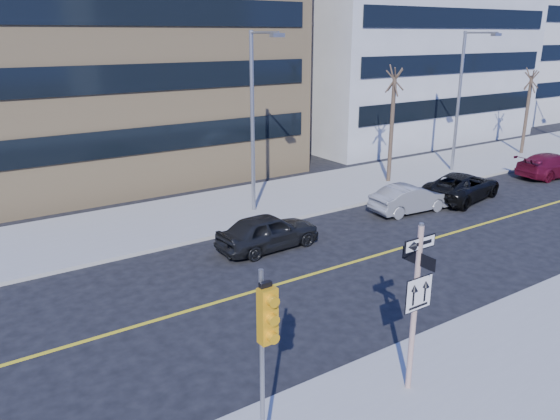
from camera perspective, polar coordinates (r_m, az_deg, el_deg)
ground at (r=15.29m, az=6.16°, el=-13.78°), size 120.00×120.00×0.00m
far_sidewalk at (r=35.26m, az=16.23°, el=4.25°), size 66.00×6.00×0.15m
road_centerline at (r=26.02m, az=20.99°, el=-1.19°), size 40.00×0.14×0.01m
sign_pole at (r=12.55m, az=14.00°, el=-9.03°), size 0.92×0.92×4.06m
traffic_signal at (r=9.84m, az=-1.43°, el=-12.52°), size 0.32×0.45×4.00m
parked_car_a at (r=21.14m, az=-1.25°, el=-2.25°), size 1.83×4.22×1.42m
parked_car_b at (r=26.23m, az=13.46°, el=1.17°), size 1.75×4.08×1.31m
parked_car_c at (r=28.96m, az=18.48°, el=2.37°), size 3.24×5.29×1.37m
parked_car_d at (r=35.62m, az=26.58°, el=4.21°), size 2.49×4.97×1.39m
streetlight_a at (r=24.32m, az=-2.62°, el=10.25°), size 0.55×2.25×8.00m
streetlight_b at (r=33.74m, az=18.56°, el=11.53°), size 0.55×2.25×8.00m
street_tree_west at (r=30.27m, az=11.87°, el=12.89°), size 1.80×1.80×6.35m
street_tree_east at (r=40.75m, az=24.76°, el=12.07°), size 1.80×1.80×5.75m
building_brick at (r=36.40m, az=-18.09°, el=18.71°), size 18.00×18.00×18.00m
building_grey_mid at (r=46.93m, az=10.41°, el=17.08°), size 20.00×16.00×15.00m
building_grey_far at (r=64.98m, az=22.54°, el=16.68°), size 18.00×18.00×16.00m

